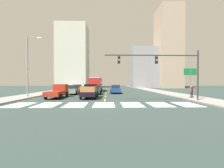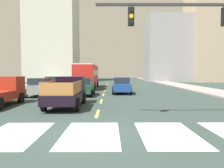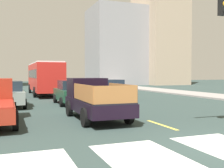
{
  "view_description": "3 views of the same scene",
  "coord_description": "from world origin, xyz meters",
  "px_view_note": "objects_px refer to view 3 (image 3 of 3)",
  "views": [
    {
      "loc": [
        0.42,
        -15.55,
        2.29
      ],
      "look_at": [
        1.05,
        9.43,
        1.96
      ],
      "focal_mm": 24.77,
      "sensor_mm": 36.0,
      "label": 1
    },
    {
      "loc": [
        0.72,
        -7.89,
        2.28
      ],
      "look_at": [
        0.86,
        12.31,
        1.17
      ],
      "focal_mm": 34.92,
      "sensor_mm": 36.0,
      "label": 2
    },
    {
      "loc": [
        -6.07,
        -6.06,
        2.16
      ],
      "look_at": [
        0.88,
        12.31,
        1.46
      ],
      "focal_mm": 43.8,
      "sensor_mm": 36.0,
      "label": 3
    }
  ],
  "objects_px": {
    "city_bus": "(44,76)",
    "sedan_near_left": "(1,89)",
    "sedan_near_right": "(110,90)",
    "sedan_mid": "(71,92)",
    "sedan_far": "(9,94)",
    "pickup_stakebed": "(94,99)"
  },
  "relations": [
    {
      "from": "sedan_near_left",
      "to": "sedan_far",
      "type": "relative_size",
      "value": 1.0
    },
    {
      "from": "city_bus",
      "to": "sedan_far",
      "type": "relative_size",
      "value": 2.45
    },
    {
      "from": "sedan_far",
      "to": "sedan_mid",
      "type": "distance_m",
      "value": 4.15
    },
    {
      "from": "sedan_near_left",
      "to": "sedan_mid",
      "type": "bearing_deg",
      "value": -58.13
    },
    {
      "from": "sedan_near_left",
      "to": "sedan_far",
      "type": "height_order",
      "value": "same"
    },
    {
      "from": "city_bus",
      "to": "sedan_mid",
      "type": "height_order",
      "value": "city_bus"
    },
    {
      "from": "city_bus",
      "to": "sedan_mid",
      "type": "xyz_separation_m",
      "value": [
        0.67,
        -9.87,
        -1.09
      ]
    },
    {
      "from": "city_bus",
      "to": "sedan_far",
      "type": "bearing_deg",
      "value": -108.56
    },
    {
      "from": "sedan_far",
      "to": "sedan_near_right",
      "type": "height_order",
      "value": "same"
    },
    {
      "from": "sedan_far",
      "to": "sedan_mid",
      "type": "bearing_deg",
      "value": 1.97
    },
    {
      "from": "sedan_near_right",
      "to": "sedan_mid",
      "type": "distance_m",
      "value": 4.35
    },
    {
      "from": "sedan_near_left",
      "to": "sedan_near_right",
      "type": "distance_m",
      "value": 10.08
    },
    {
      "from": "pickup_stakebed",
      "to": "sedan_near_left",
      "type": "bearing_deg",
      "value": 109.21
    },
    {
      "from": "city_bus",
      "to": "sedan_near_right",
      "type": "distance_m",
      "value": 9.05
    },
    {
      "from": "sedan_far",
      "to": "sedan_near_right",
      "type": "xyz_separation_m",
      "value": [
        7.95,
        2.31,
        0.0
      ]
    },
    {
      "from": "sedan_mid",
      "to": "city_bus",
      "type": "bearing_deg",
      "value": 93.93
    },
    {
      "from": "city_bus",
      "to": "sedan_near_left",
      "type": "height_order",
      "value": "city_bus"
    },
    {
      "from": "sedan_far",
      "to": "sedan_near_left",
      "type": "bearing_deg",
      "value": 94.03
    },
    {
      "from": "pickup_stakebed",
      "to": "sedan_near_left",
      "type": "relative_size",
      "value": 1.18
    },
    {
      "from": "sedan_near_right",
      "to": "sedan_mid",
      "type": "relative_size",
      "value": 1.0
    },
    {
      "from": "city_bus",
      "to": "pickup_stakebed",
      "type": "bearing_deg",
      "value": -88.19
    },
    {
      "from": "sedan_near_right",
      "to": "sedan_mid",
      "type": "bearing_deg",
      "value": -152.75
    }
  ]
}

